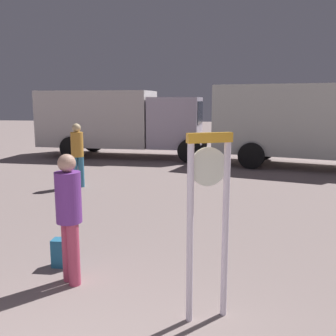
# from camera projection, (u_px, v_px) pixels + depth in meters

# --- Properties ---
(standing_clock) EXTENTS (0.47, 0.26, 2.02)m
(standing_clock) POSITION_uv_depth(u_px,v_px,m) (208.00, 206.00, 3.99)
(standing_clock) COLOR white
(standing_clock) RESTS_ON ground_plane
(person_near_clock) EXTENTS (0.32, 0.32, 1.69)m
(person_near_clock) POSITION_uv_depth(u_px,v_px,m) (69.00, 212.00, 4.84)
(person_near_clock) COLOR #C34365
(person_near_clock) RESTS_ON ground_plane
(backpack) EXTENTS (0.28, 0.23, 0.40)m
(backpack) POSITION_uv_depth(u_px,v_px,m) (63.00, 253.00, 5.47)
(backpack) COLOR teal
(backpack) RESTS_ON ground_plane
(person_distant) EXTENTS (0.33, 0.33, 1.72)m
(person_distant) POSITION_uv_depth(u_px,v_px,m) (77.00, 152.00, 10.31)
(person_distant) COLOR teal
(person_distant) RESTS_ON ground_plane
(box_truck_near) EXTENTS (7.10, 4.33, 2.85)m
(box_truck_near) POSITION_uv_depth(u_px,v_px,m) (307.00, 122.00, 13.31)
(box_truck_near) COLOR silver
(box_truck_near) RESTS_ON ground_plane
(box_truck_far) EXTENTS (6.90, 3.01, 2.69)m
(box_truck_far) POSITION_uv_depth(u_px,v_px,m) (119.00, 120.00, 15.92)
(box_truck_far) COLOR silver
(box_truck_far) RESTS_ON ground_plane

